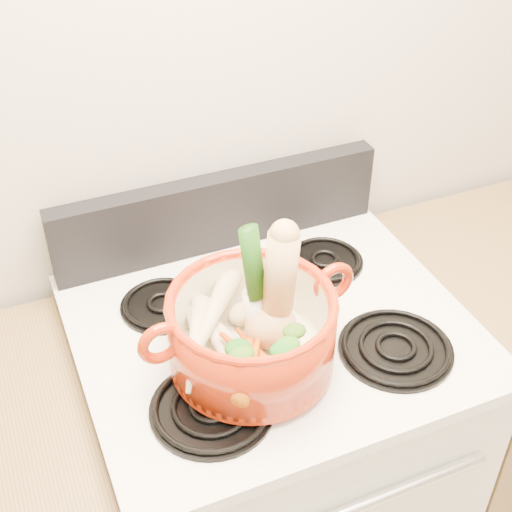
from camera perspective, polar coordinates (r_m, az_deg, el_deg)
name	(u,v)px	position (r m, az deg, el deg)	size (l,w,h in m)	color
wall_back	(207,96)	(1.52, -3.97, 12.66)	(3.50, 0.02, 2.60)	beige
stove_body	(270,471)	(1.82, 1.11, -16.85)	(0.76, 0.65, 0.92)	silver
cooktop	(273,330)	(1.46, 1.34, -5.96)	(0.78, 0.67, 0.03)	white
control_backsplash	(219,212)	(1.61, -2.98, 3.56)	(0.76, 0.05, 0.18)	black
oven_handle	(347,511)	(1.39, 7.32, -19.57)	(0.02, 0.02, 0.60)	silver
burner_front_left	(212,407)	(1.29, -3.56, -11.97)	(0.22, 0.22, 0.02)	black
burner_front_right	(396,347)	(1.42, 11.12, -7.18)	(0.22, 0.22, 0.02)	black
burner_back_left	(162,304)	(1.50, -7.53, -3.81)	(0.17, 0.17, 0.02)	black
burner_back_right	(324,260)	(1.61, 5.50, -0.30)	(0.17, 0.17, 0.02)	black
dutch_oven	(252,332)	(1.30, -0.35, -6.10)	(0.31, 0.31, 0.15)	#A4250A
pot_handle_left	(161,343)	(1.22, -7.61, -6.93)	(0.09, 0.09, 0.02)	#A4250A
pot_handle_right	(333,282)	(1.33, 6.22, -2.07)	(0.09, 0.09, 0.02)	#A4250A
squash	(271,292)	(1.26, 1.22, -2.90)	(0.10, 0.10, 0.24)	tan
leek	(256,288)	(1.26, -0.04, -2.60)	(0.04, 0.04, 0.26)	silver
ginger	(247,314)	(1.37, -0.76, -4.63)	(0.08, 0.06, 0.04)	tan
parsnip_0	(213,331)	(1.33, -3.45, -6.05)	(0.05, 0.05, 0.24)	beige
parsnip_1	(199,340)	(1.31, -4.55, -6.74)	(0.04, 0.04, 0.18)	beige
parsnip_2	(213,322)	(1.34, -3.46, -5.29)	(0.04, 0.04, 0.18)	beige
parsnip_3	(196,343)	(1.28, -4.84, -6.99)	(0.04, 0.04, 0.20)	beige
parsnip_4	(211,319)	(1.32, -3.65, -5.03)	(0.05, 0.05, 0.24)	beige
carrot_0	(261,358)	(1.29, 0.38, -8.17)	(0.03, 0.03, 0.16)	#D9460A
carrot_1	(248,353)	(1.29, -0.66, -7.76)	(0.03, 0.03, 0.16)	#CD530A
carrot_2	(273,337)	(1.31, 1.41, -6.50)	(0.03, 0.03, 0.17)	#BA3E09
carrot_3	(250,369)	(1.25, -0.48, -9.00)	(0.03, 0.03, 0.15)	orange
carrot_4	(251,360)	(1.25, -0.43, -8.34)	(0.03, 0.03, 0.16)	#CE440A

